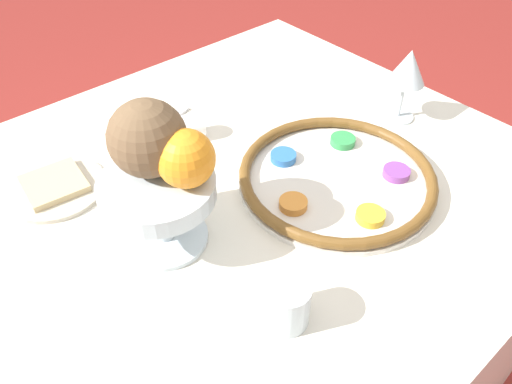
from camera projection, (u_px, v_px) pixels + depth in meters
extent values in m
cube|color=silver|center=(236.00, 314.00, 1.13)|extent=(1.11, 0.94, 0.75)
cylinder|color=silver|center=(336.00, 181.00, 0.88)|extent=(0.35, 0.35, 0.01)
torus|color=brown|center=(337.00, 175.00, 0.87)|extent=(0.35, 0.35, 0.02)
cylinder|color=orange|center=(293.00, 204.00, 0.82)|extent=(0.05, 0.05, 0.01)
cylinder|color=gold|center=(370.00, 216.00, 0.80)|extent=(0.05, 0.05, 0.01)
cylinder|color=#844299|center=(396.00, 173.00, 0.88)|extent=(0.05, 0.05, 0.01)
cylinder|color=#33934C|center=(343.00, 141.00, 0.95)|extent=(0.05, 0.05, 0.01)
cylinder|color=#2D6BB7|center=(283.00, 157.00, 0.92)|extent=(0.05, 0.05, 0.01)
cylinder|color=silver|center=(397.00, 116.00, 1.04)|extent=(0.07, 0.07, 0.00)
cylinder|color=silver|center=(401.00, 99.00, 1.01)|extent=(0.01, 0.01, 0.08)
cone|color=silver|center=(409.00, 67.00, 0.96)|extent=(0.07, 0.07, 0.07)
cylinder|color=silver|center=(166.00, 237.00, 0.79)|extent=(0.13, 0.13, 0.01)
cylinder|color=silver|center=(162.00, 217.00, 0.75)|extent=(0.03, 0.03, 0.08)
cylinder|color=silver|center=(157.00, 189.00, 0.72)|extent=(0.17, 0.17, 0.03)
sphere|color=orange|center=(186.00, 159.00, 0.68)|extent=(0.08, 0.08, 0.08)
sphere|color=brown|center=(148.00, 139.00, 0.69)|extent=(0.11, 0.11, 0.11)
cylinder|color=beige|center=(56.00, 188.00, 0.87)|extent=(0.17, 0.17, 0.01)
cube|color=#D1B784|center=(54.00, 184.00, 0.87)|extent=(0.11, 0.11, 0.01)
cylinder|color=white|center=(162.00, 132.00, 0.96)|extent=(0.17, 0.10, 0.05)
cylinder|color=silver|center=(287.00, 304.00, 0.66)|extent=(0.06, 0.06, 0.07)
cube|color=silver|center=(161.00, 127.00, 1.01)|extent=(0.17, 0.07, 0.01)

